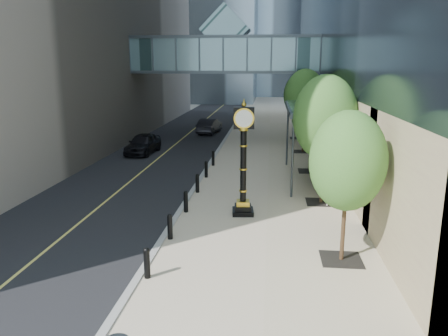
{
  "coord_description": "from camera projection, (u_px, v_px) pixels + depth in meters",
  "views": [
    {
      "loc": [
        1.04,
        -11.3,
        6.6
      ],
      "look_at": [
        -0.78,
        5.82,
        2.55
      ],
      "focal_mm": 35.0,
      "sensor_mm": 36.0,
      "label": 1
    }
  ],
  "objects": [
    {
      "name": "skywalk",
      "position": [
        226.0,
        52.0,
        38.21
      ],
      "size": [
        17.0,
        4.2,
        5.8
      ],
      "color": "slate",
      "rests_on": "ground"
    },
    {
      "name": "road",
      "position": [
        202.0,
        122.0,
        52.0
      ],
      "size": [
        8.0,
        180.0,
        0.02
      ],
      "primitive_type": "cube",
      "color": "black",
      "rests_on": "ground"
    },
    {
      "name": "street_clock",
      "position": [
        243.0,
        167.0,
        19.22
      ],
      "size": [
        1.03,
        1.03,
        5.02
      ],
      "rotation": [
        0.0,
        0.0,
        0.1
      ],
      "color": "black",
      "rests_on": "sidewalk"
    },
    {
      "name": "car_far",
      "position": [
        209.0,
        126.0,
        43.39
      ],
      "size": [
        2.12,
        4.62,
        1.47
      ],
      "primitive_type": "imported",
      "rotation": [
        0.0,
        0.0,
        3.01
      ],
      "color": "black",
      "rests_on": "road"
    },
    {
      "name": "street_trees",
      "position": [
        311.0,
        108.0,
        27.67
      ],
      "size": [
        3.08,
        28.68,
        6.32
      ],
      "color": "black",
      "rests_on": "sidewalk"
    },
    {
      "name": "pedestrian",
      "position": [
        331.0,
        189.0,
        20.6
      ],
      "size": [
        0.66,
        0.46,
        1.71
      ],
      "primitive_type": "imported",
      "rotation": [
        0.0,
        0.0,
        3.05
      ],
      "color": "#A4A196",
      "rests_on": "sidewalk"
    },
    {
      "name": "car_near",
      "position": [
        143.0,
        144.0,
        33.34
      ],
      "size": [
        2.07,
        4.6,
        1.54
      ],
      "primitive_type": "imported",
      "rotation": [
        0.0,
        0.0,
        -0.06
      ],
      "color": "black",
      "rests_on": "road"
    },
    {
      "name": "entrance_canopy",
      "position": [
        314.0,
        109.0,
        24.79
      ],
      "size": [
        3.0,
        8.0,
        4.38
      ],
      "color": "#383F44",
      "rests_on": "ground"
    },
    {
      "name": "bollard_row",
      "position": [
        192.0,
        193.0,
        21.43
      ],
      "size": [
        0.2,
        16.2,
        0.9
      ],
      "color": "black",
      "rests_on": "sidewalk"
    },
    {
      "name": "sidewalk",
      "position": [
        270.0,
        123.0,
        51.17
      ],
      "size": [
        8.0,
        180.0,
        0.06
      ],
      "primitive_type": "cube",
      "color": "#B7A78D",
      "rests_on": "ground"
    },
    {
      "name": "ground",
      "position": [
        229.0,
        301.0,
        12.56
      ],
      "size": [
        320.0,
        320.0,
        0.0
      ],
      "primitive_type": "plane",
      "color": "gray",
      "rests_on": "ground"
    },
    {
      "name": "curb",
      "position": [
        236.0,
        122.0,
        51.58
      ],
      "size": [
        0.25,
        180.0,
        0.07
      ],
      "primitive_type": "cube",
      "color": "gray",
      "rests_on": "ground"
    }
  ]
}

